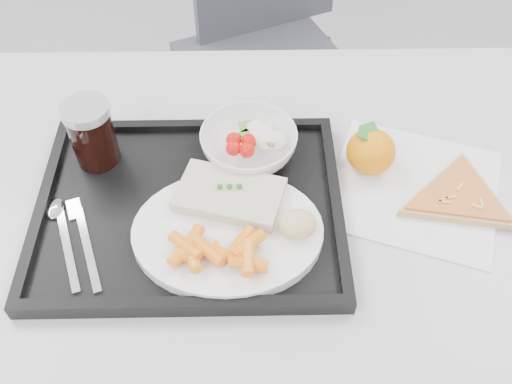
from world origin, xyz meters
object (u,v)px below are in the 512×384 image
(chair, at_px, (268,27))
(dinner_plate, at_px, (228,232))
(pizza_slice, at_px, (459,197))
(cola_glass, at_px, (92,132))
(tray, at_px, (190,208))
(salad_bowl, at_px, (249,144))
(table, at_px, (262,236))
(tangerine, at_px, (371,151))

(chair, xyz_separation_m, dinner_plate, (-0.09, -0.85, 0.24))
(pizza_slice, bearing_deg, cola_glass, 171.13)
(chair, bearing_deg, tray, -100.21)
(tray, xyz_separation_m, salad_bowl, (0.09, 0.10, 0.03))
(chair, xyz_separation_m, tray, (-0.14, -0.80, 0.22))
(table, xyz_separation_m, tray, (-0.11, -0.00, 0.08))
(cola_glass, bearing_deg, table, -21.20)
(salad_bowl, bearing_deg, cola_glass, -179.20)
(tray, bearing_deg, pizza_slice, 1.94)
(dinner_plate, height_order, salad_bowl, salad_bowl)
(cola_glass, distance_m, tangerine, 0.43)
(salad_bowl, distance_m, tangerine, 0.19)
(tray, height_order, salad_bowl, salad_bowl)
(tray, relative_size, dinner_plate, 1.67)
(pizza_slice, bearing_deg, tray, -178.06)
(dinner_plate, height_order, pizza_slice, dinner_plate)
(salad_bowl, bearing_deg, pizza_slice, -15.87)
(cola_glass, bearing_deg, salad_bowl, 0.80)
(salad_bowl, bearing_deg, tangerine, -4.82)
(cola_glass, bearing_deg, chair, 67.15)
(chair, distance_m, cola_glass, 0.81)
(dinner_plate, xyz_separation_m, tangerine, (0.22, 0.14, 0.01))
(cola_glass, height_order, tangerine, cola_glass)
(chair, relative_size, cola_glass, 8.61)
(tangerine, bearing_deg, salad_bowl, 175.18)
(table, relative_size, pizza_slice, 4.69)
(chair, xyz_separation_m, tangerine, (0.14, -0.71, 0.25))
(table, distance_m, cola_glass, 0.31)
(tray, xyz_separation_m, tangerine, (0.28, 0.09, 0.03))
(tray, distance_m, tangerine, 0.29)
(chair, height_order, dinner_plate, chair)
(table, relative_size, tangerine, 14.27)
(tangerine, bearing_deg, chair, 100.88)
(cola_glass, relative_size, tangerine, 1.28)
(pizza_slice, bearing_deg, tangerine, 149.60)
(table, bearing_deg, tray, -179.63)
(cola_glass, bearing_deg, pizza_slice, -8.87)
(table, xyz_separation_m, dinner_plate, (-0.05, -0.06, 0.09))
(table, relative_size, tray, 2.67)
(cola_glass, height_order, pizza_slice, cola_glass)
(table, distance_m, dinner_plate, 0.12)
(table, distance_m, chair, 0.81)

